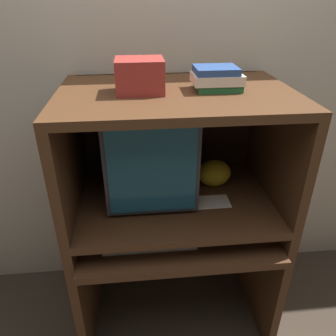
# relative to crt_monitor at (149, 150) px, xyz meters

# --- Properties ---
(wall_back) EXTENTS (6.00, 0.06, 2.60)m
(wall_back) POSITION_rel_crt_monitor_xyz_m (0.12, 0.32, 0.28)
(wall_back) COLOR beige
(wall_back) RESTS_ON ground_plane
(desk_base) EXTENTS (0.99, 0.70, 0.67)m
(desk_base) POSITION_rel_crt_monitor_xyz_m (0.12, -0.11, -0.61)
(desk_base) COLOR #4C2D19
(desk_base) RESTS_ON ground_plane
(desk_monitor_shelf) EXTENTS (0.99, 0.66, 0.13)m
(desk_monitor_shelf) POSITION_rel_crt_monitor_xyz_m (0.12, -0.07, -0.26)
(desk_monitor_shelf) COLOR #4C2D19
(desk_monitor_shelf) RESTS_ON desk_base
(hutch_upper) EXTENTS (0.99, 0.66, 0.52)m
(hutch_upper) POSITION_rel_crt_monitor_xyz_m (0.12, -0.03, 0.13)
(hutch_upper) COLOR #4C2D19
(hutch_upper) RESTS_ON desk_monitor_shelf
(crt_monitor) EXTENTS (0.40, 0.46, 0.44)m
(crt_monitor) POSITION_rel_crt_monitor_xyz_m (0.00, 0.00, 0.00)
(crt_monitor) COLOR #333338
(crt_monitor) RESTS_ON desk_monitor_shelf
(keyboard) EXTENTS (0.42, 0.15, 0.03)m
(keyboard) POSITION_rel_crt_monitor_xyz_m (-0.02, -0.24, -0.34)
(keyboard) COLOR beige
(keyboard) RESTS_ON desk_base
(mouse) EXTENTS (0.07, 0.05, 0.03)m
(mouse) POSITION_rel_crt_monitor_xyz_m (0.25, -0.22, -0.34)
(mouse) COLOR #28282B
(mouse) RESTS_ON desk_base
(snack_bag) EXTENTS (0.17, 0.13, 0.14)m
(snack_bag) POSITION_rel_crt_monitor_xyz_m (0.33, 0.02, -0.16)
(snack_bag) COLOR gold
(snack_bag) RESTS_ON desk_monitor_shelf
(book_stack) EXTENTS (0.20, 0.15, 0.09)m
(book_stack) POSITION_rel_crt_monitor_xyz_m (0.28, -0.08, 0.34)
(book_stack) COLOR #236638
(book_stack) RESTS_ON hutch_upper
(paper_card) EXTENTS (0.17, 0.11, 0.00)m
(paper_card) POSITION_rel_crt_monitor_xyz_m (0.28, -0.14, -0.22)
(paper_card) COLOR beige
(paper_card) RESTS_ON desk_monitor_shelf
(storage_box) EXTENTS (0.19, 0.16, 0.13)m
(storage_box) POSITION_rel_crt_monitor_xyz_m (-0.03, -0.08, 0.36)
(storage_box) COLOR maroon
(storage_box) RESTS_ON hutch_upper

